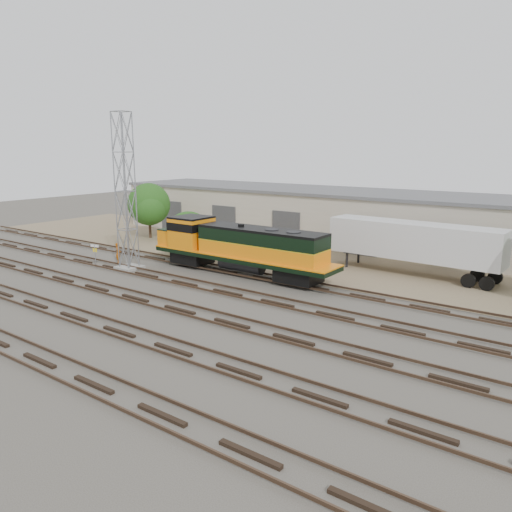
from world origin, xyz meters
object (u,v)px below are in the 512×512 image
Objects in this scene: signal_tower at (125,195)px; locomotive at (238,246)px; worker at (118,253)px; semi_trailer at (417,243)px.

locomotive is at bearing 24.31° from signal_tower.
locomotive is 11.07m from worker.
locomotive is 9.26× the size of worker.
semi_trailer is (11.08, 7.77, 0.31)m from locomotive.
semi_trailer reaches higher than worker.
signal_tower is (-8.26, -3.73, 3.75)m from locomotive.
worker is at bearing -151.10° from semi_trailer.
locomotive is 13.54m from semi_trailer.
signal_tower is 5.66m from worker.
worker is (-10.58, -2.94, -1.36)m from locomotive.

